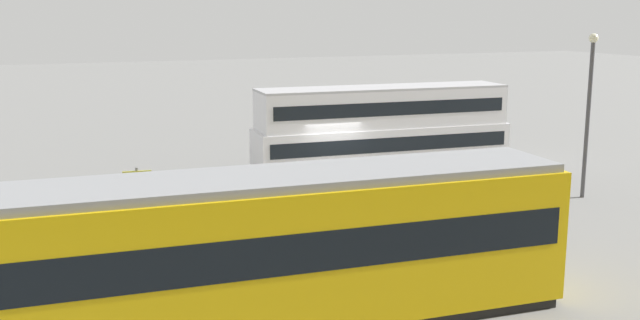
{
  "coord_description": "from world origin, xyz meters",
  "views": [
    {
      "loc": [
        12.3,
        28.33,
        7.25
      ],
      "look_at": [
        2.41,
        4.0,
        1.91
      ],
      "focal_mm": 41.53,
      "sensor_mm": 36.0,
      "label": 1
    }
  ],
  "objects_px": {
    "double_decker_bus": "(382,128)",
    "info_sign": "(138,191)",
    "pedestrian_near_railing": "(250,204)",
    "street_lamp": "(589,102)",
    "tram_yellow": "(266,250)",
    "pedestrian_crossing": "(407,213)"
  },
  "relations": [
    {
      "from": "street_lamp",
      "to": "tram_yellow",
      "type": "bearing_deg",
      "value": 24.28
    },
    {
      "from": "double_decker_bus",
      "to": "street_lamp",
      "type": "xyz_separation_m",
      "value": [
        -5.08,
        7.45,
        1.79
      ]
    },
    {
      "from": "pedestrian_crossing",
      "to": "info_sign",
      "type": "xyz_separation_m",
      "value": [
        7.88,
        -3.41,
        0.67
      ]
    },
    {
      "from": "tram_yellow",
      "to": "street_lamp",
      "type": "relative_size",
      "value": 2.28
    },
    {
      "from": "double_decker_bus",
      "to": "tram_yellow",
      "type": "height_order",
      "value": "double_decker_bus"
    },
    {
      "from": "pedestrian_near_railing",
      "to": "pedestrian_crossing",
      "type": "distance_m",
      "value": 5.09
    },
    {
      "from": "pedestrian_crossing",
      "to": "tram_yellow",
      "type": "bearing_deg",
      "value": 36.8
    },
    {
      "from": "double_decker_bus",
      "to": "tram_yellow",
      "type": "xyz_separation_m",
      "value": [
        10.23,
        14.36,
        -0.09
      ]
    },
    {
      "from": "info_sign",
      "to": "street_lamp",
      "type": "relative_size",
      "value": 0.37
    },
    {
      "from": "double_decker_bus",
      "to": "info_sign",
      "type": "xyz_separation_m",
      "value": [
        11.92,
        6.31,
        -0.39
      ]
    },
    {
      "from": "pedestrian_near_railing",
      "to": "street_lamp",
      "type": "bearing_deg",
      "value": 178.94
    },
    {
      "from": "pedestrian_near_railing",
      "to": "info_sign",
      "type": "bearing_deg",
      "value": -14.35
    },
    {
      "from": "pedestrian_near_railing",
      "to": "street_lamp",
      "type": "distance_m",
      "value": 13.81
    },
    {
      "from": "double_decker_bus",
      "to": "pedestrian_crossing",
      "type": "height_order",
      "value": "double_decker_bus"
    },
    {
      "from": "pedestrian_crossing",
      "to": "street_lamp",
      "type": "bearing_deg",
      "value": -166.01
    },
    {
      "from": "tram_yellow",
      "to": "info_sign",
      "type": "distance_m",
      "value": 8.22
    },
    {
      "from": "pedestrian_crossing",
      "to": "info_sign",
      "type": "distance_m",
      "value": 8.61
    },
    {
      "from": "pedestrian_near_railing",
      "to": "street_lamp",
      "type": "height_order",
      "value": "street_lamp"
    },
    {
      "from": "double_decker_bus",
      "to": "street_lamp",
      "type": "distance_m",
      "value": 9.19
    },
    {
      "from": "tram_yellow",
      "to": "pedestrian_near_railing",
      "type": "height_order",
      "value": "tram_yellow"
    },
    {
      "from": "street_lamp",
      "to": "pedestrian_near_railing",
      "type": "bearing_deg",
      "value": -1.06
    },
    {
      "from": "info_sign",
      "to": "street_lamp",
      "type": "distance_m",
      "value": 17.17
    }
  ]
}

